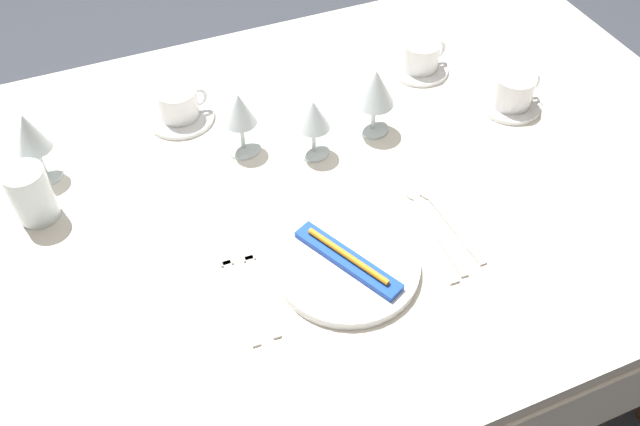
{
  "coord_description": "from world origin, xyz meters",
  "views": [
    {
      "loc": [
        -0.3,
        -0.85,
        1.64
      ],
      "look_at": [
        0.01,
        -0.1,
        0.76
      ],
      "focal_mm": 37.52,
      "sensor_mm": 36.0,
      "label": 1
    }
  ],
  "objects_px": {
    "dinner_knife": "(424,237)",
    "drink_tumbler": "(31,194)",
    "coffee_cup_far": "(513,89)",
    "wine_glass_right": "(240,113)",
    "dinner_plate": "(347,266)",
    "fork_inner": "(236,289)",
    "wine_glass_left": "(30,135)",
    "toothbrush_package": "(348,259)",
    "fork_outer": "(258,283)",
    "coffee_cup_left": "(421,55)",
    "coffee_cup_right": "(179,103)",
    "wine_glass_centre": "(375,90)",
    "spoon_dessert": "(443,213)",
    "wine_glass_far": "(313,118)",
    "spoon_soup": "(428,218)"
  },
  "relations": [
    {
      "from": "dinner_knife",
      "to": "drink_tumbler",
      "type": "bearing_deg",
      "value": 152.91
    },
    {
      "from": "coffee_cup_far",
      "to": "wine_glass_right",
      "type": "distance_m",
      "value": 0.58
    },
    {
      "from": "dinner_plate",
      "to": "drink_tumbler",
      "type": "bearing_deg",
      "value": 144.8
    },
    {
      "from": "fork_inner",
      "to": "drink_tumbler",
      "type": "xyz_separation_m",
      "value": [
        -0.28,
        0.3,
        0.05
      ]
    },
    {
      "from": "drink_tumbler",
      "to": "wine_glass_left",
      "type": "bearing_deg",
      "value": 76.72
    },
    {
      "from": "toothbrush_package",
      "to": "fork_outer",
      "type": "distance_m",
      "value": 0.15
    },
    {
      "from": "wine_glass_left",
      "to": "wine_glass_right",
      "type": "height_order",
      "value": "wine_glass_left"
    },
    {
      "from": "fork_outer",
      "to": "coffee_cup_left",
      "type": "height_order",
      "value": "coffee_cup_left"
    },
    {
      "from": "fork_outer",
      "to": "drink_tumbler",
      "type": "xyz_separation_m",
      "value": [
        -0.32,
        0.3,
        0.05
      ]
    },
    {
      "from": "dinner_plate",
      "to": "fork_inner",
      "type": "bearing_deg",
      "value": 170.96
    },
    {
      "from": "coffee_cup_left",
      "to": "coffee_cup_right",
      "type": "height_order",
      "value": "same"
    },
    {
      "from": "coffee_cup_left",
      "to": "wine_glass_centre",
      "type": "relative_size",
      "value": 0.72
    },
    {
      "from": "dinner_knife",
      "to": "wine_glass_left",
      "type": "height_order",
      "value": "wine_glass_left"
    },
    {
      "from": "spoon_dessert",
      "to": "coffee_cup_left",
      "type": "relative_size",
      "value": 2.0
    },
    {
      "from": "toothbrush_package",
      "to": "drink_tumbler",
      "type": "height_order",
      "value": "drink_tumbler"
    },
    {
      "from": "fork_outer",
      "to": "coffee_cup_right",
      "type": "relative_size",
      "value": 1.96
    },
    {
      "from": "toothbrush_package",
      "to": "wine_glass_far",
      "type": "height_order",
      "value": "wine_glass_far"
    },
    {
      "from": "wine_glass_left",
      "to": "spoon_dessert",
      "type": "bearing_deg",
      "value": -30.17
    },
    {
      "from": "dinner_plate",
      "to": "toothbrush_package",
      "type": "distance_m",
      "value": 0.02
    },
    {
      "from": "coffee_cup_left",
      "to": "wine_glass_centre",
      "type": "height_order",
      "value": "wine_glass_centre"
    },
    {
      "from": "dinner_knife",
      "to": "coffee_cup_left",
      "type": "bearing_deg",
      "value": 62.46
    },
    {
      "from": "fork_inner",
      "to": "spoon_dessert",
      "type": "height_order",
      "value": "spoon_dessert"
    },
    {
      "from": "dinner_plate",
      "to": "toothbrush_package",
      "type": "xyz_separation_m",
      "value": [
        0.0,
        0.0,
        0.02
      ]
    },
    {
      "from": "wine_glass_right",
      "to": "drink_tumbler",
      "type": "height_order",
      "value": "wine_glass_right"
    },
    {
      "from": "wine_glass_far",
      "to": "wine_glass_right",
      "type": "bearing_deg",
      "value": 153.3
    },
    {
      "from": "wine_glass_centre",
      "to": "wine_glass_right",
      "type": "height_order",
      "value": "wine_glass_centre"
    },
    {
      "from": "wine_glass_far",
      "to": "wine_glass_centre",
      "type": "bearing_deg",
      "value": 7.28
    },
    {
      "from": "coffee_cup_far",
      "to": "dinner_plate",
      "type": "bearing_deg",
      "value": -151.87
    },
    {
      "from": "coffee_cup_left",
      "to": "wine_glass_right",
      "type": "bearing_deg",
      "value": -167.46
    },
    {
      "from": "fork_inner",
      "to": "dinner_knife",
      "type": "relative_size",
      "value": 0.91
    },
    {
      "from": "coffee_cup_left",
      "to": "drink_tumbler",
      "type": "relative_size",
      "value": 0.96
    },
    {
      "from": "wine_glass_right",
      "to": "wine_glass_far",
      "type": "relative_size",
      "value": 1.07
    },
    {
      "from": "dinner_plate",
      "to": "spoon_soup",
      "type": "bearing_deg",
      "value": 14.91
    },
    {
      "from": "coffee_cup_left",
      "to": "wine_glass_far",
      "type": "relative_size",
      "value": 0.83
    },
    {
      "from": "spoon_dessert",
      "to": "coffee_cup_right",
      "type": "distance_m",
      "value": 0.59
    },
    {
      "from": "coffee_cup_far",
      "to": "wine_glass_far",
      "type": "distance_m",
      "value": 0.45
    },
    {
      "from": "fork_outer",
      "to": "wine_glass_far",
      "type": "xyz_separation_m",
      "value": [
        0.21,
        0.27,
        0.09
      ]
    },
    {
      "from": "coffee_cup_far",
      "to": "spoon_dessert",
      "type": "bearing_deg",
      "value": -142.64
    },
    {
      "from": "wine_glass_far",
      "to": "fork_outer",
      "type": "bearing_deg",
      "value": -128.26
    },
    {
      "from": "wine_glass_centre",
      "to": "wine_glass_right",
      "type": "xyz_separation_m",
      "value": [
        -0.26,
        0.05,
        -0.01
      ]
    },
    {
      "from": "spoon_dessert",
      "to": "wine_glass_right",
      "type": "height_order",
      "value": "wine_glass_right"
    },
    {
      "from": "dinner_knife",
      "to": "toothbrush_package",
      "type": "bearing_deg",
      "value": -175.69
    },
    {
      "from": "coffee_cup_left",
      "to": "spoon_soup",
      "type": "bearing_deg",
      "value": -116.47
    },
    {
      "from": "coffee_cup_left",
      "to": "coffee_cup_right",
      "type": "bearing_deg",
      "value": 175.74
    },
    {
      "from": "coffee_cup_left",
      "to": "wine_glass_right",
      "type": "height_order",
      "value": "wine_glass_right"
    },
    {
      "from": "coffee_cup_far",
      "to": "drink_tumbler",
      "type": "bearing_deg",
      "value": 176.49
    },
    {
      "from": "toothbrush_package",
      "to": "wine_glass_right",
      "type": "xyz_separation_m",
      "value": [
        -0.07,
        0.36,
        0.07
      ]
    },
    {
      "from": "spoon_soup",
      "to": "wine_glass_centre",
      "type": "xyz_separation_m",
      "value": [
        0.01,
        0.26,
        0.1
      ]
    },
    {
      "from": "spoon_dessert",
      "to": "coffee_cup_right",
      "type": "height_order",
      "value": "coffee_cup_right"
    },
    {
      "from": "spoon_soup",
      "to": "coffee_cup_right",
      "type": "height_order",
      "value": "coffee_cup_right"
    }
  ]
}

